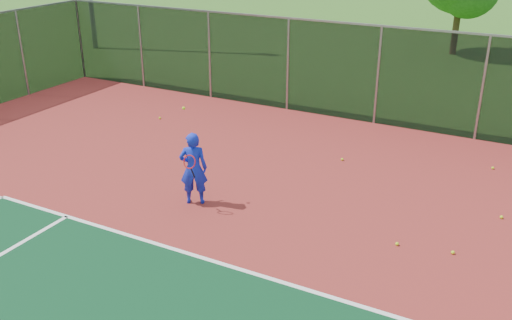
{
  "coord_description": "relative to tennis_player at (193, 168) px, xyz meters",
  "views": [
    {
      "loc": [
        1.63,
        -4.61,
        5.94
      ],
      "look_at": [
        -3.46,
        5.0,
        1.3
      ],
      "focal_mm": 40.0,
      "sensor_mm": 36.0,
      "label": 1
    }
  ],
  "objects": [
    {
      "name": "practice_ball_6",
      "position": [
        6.2,
        2.43,
        -0.8
      ],
      "size": [
        0.07,
        0.07,
        0.07
      ],
      "primitive_type": "sphere",
      "color": "#C0E71A",
      "rests_on": "court_apron"
    },
    {
      "name": "fence_back",
      "position": [
        4.95,
        7.14,
        0.71
      ],
      "size": [
        30.0,
        0.06,
        3.03
      ],
      "color": "black",
      "rests_on": "court_apron"
    },
    {
      "name": "practice_ball_1",
      "position": [
        5.54,
        0.51,
        -0.8
      ],
      "size": [
        0.07,
        0.07,
        0.07
      ],
      "primitive_type": "sphere",
      "color": "#C0E71A",
      "rests_on": "court_apron"
    },
    {
      "name": "practice_ball_4",
      "position": [
        5.7,
        5.1,
        -0.8
      ],
      "size": [
        0.07,
        0.07,
        0.07
      ],
      "primitive_type": "sphere",
      "color": "#C0E71A",
      "rests_on": "court_apron"
    },
    {
      "name": "practice_ball_5",
      "position": [
        -4.2,
        4.31,
        -0.8
      ],
      "size": [
        0.07,
        0.07,
        0.07
      ],
      "primitive_type": "sphere",
      "color": "#C0E71A",
      "rests_on": "court_apron"
    },
    {
      "name": "practice_ball_7",
      "position": [
        2.11,
        3.83,
        -0.8
      ],
      "size": [
        0.07,
        0.07,
        0.07
      ],
      "primitive_type": "sphere",
      "color": "#C0E71A",
      "rests_on": "court_apron"
    },
    {
      "name": "practice_ball_0",
      "position": [
        4.52,
        0.31,
        -0.8
      ],
      "size": [
        0.07,
        0.07,
        0.07
      ],
      "primitive_type": "sphere",
      "color": "#C0E71A",
      "rests_on": "court_apron"
    },
    {
      "name": "tennis_player",
      "position": [
        0.0,
        0.0,
        0.0
      ],
      "size": [
        0.73,
        0.73,
        2.19
      ],
      "color": "#1426C1",
      "rests_on": "court_apron"
    }
  ]
}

